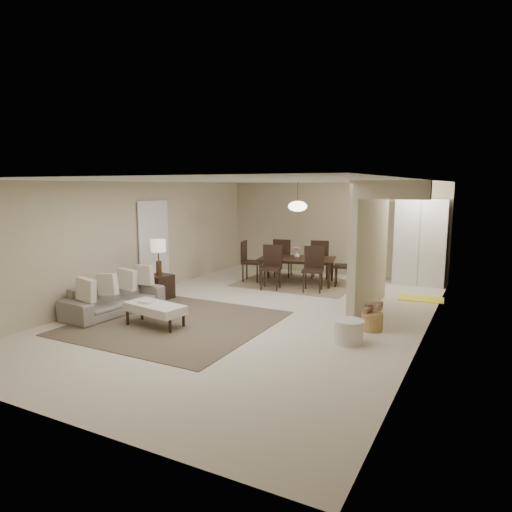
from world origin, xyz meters
The scene contains 22 objects.
floor centered at (0.00, 0.00, 0.00)m, with size 9.00×9.00×0.00m, color beige.
ceiling centered at (0.00, 0.00, 2.50)m, with size 9.00×9.00×0.00m, color white.
back_wall centered at (0.00, 4.50, 1.25)m, with size 6.00×6.00×0.00m, color #BBAC8D.
left_wall centered at (-3.00, 0.00, 1.25)m, with size 9.00×9.00×0.00m, color #BBAC8D.
right_wall centered at (3.00, 0.00, 1.25)m, with size 9.00×9.00×0.00m, color #BBAC8D.
partition centered at (1.80, 1.25, 1.25)m, with size 0.15×2.50×2.50m, color #BBAC8D.
doorway centered at (-2.97, 0.60, 1.02)m, with size 0.04×0.90×2.04m, color black.
pantry_cabinet centered at (2.35, 4.15, 1.05)m, with size 1.20×0.55×2.10m, color silver.
flush_light centered at (2.30, 3.20, 2.46)m, with size 0.44×0.44×0.05m, color white.
living_rug centered at (-1.01, -1.20, 0.01)m, with size 3.20×3.20×0.01m, color brown.
sofa centered at (-2.45, -1.20, 0.29)m, with size 0.77×1.97×0.57m, color gray.
ottoman_bench centered at (-1.21, -1.50, 0.32)m, with size 1.18×0.68×0.40m.
side_table centered at (-2.40, 0.07, 0.26)m, with size 0.48×0.48×0.53m, color black.
table_lamp centered at (-2.40, 0.07, 1.09)m, with size 0.32×0.32×0.76m.
round_pouf centered at (2.01, -0.78, 0.18)m, with size 0.46×0.46×0.36m, color white.
wicker_basket centered at (2.18, 0.00, 0.15)m, with size 0.36×0.36×0.30m, color olive.
dining_rug centered at (-0.36, 2.85, 0.01)m, with size 2.80×2.10×0.01m, color #7C694D.
dining_table centered at (-0.36, 2.85, 0.32)m, with size 1.84×1.03×0.65m, color black.
dining_chairs centered at (-0.36, 2.85, 0.52)m, with size 2.80×2.27×1.03m.
vase centered at (-0.36, 2.85, 0.72)m, with size 0.15×0.15×0.15m, color silver.
yellow_mat centered at (2.62, 2.64, 0.01)m, with size 0.91×0.56×0.01m, color yellow.
pendant_light centered at (-0.36, 2.85, 1.92)m, with size 0.46×0.46×0.71m.
Camera 1 is at (3.86, -7.47, 2.42)m, focal length 32.00 mm.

